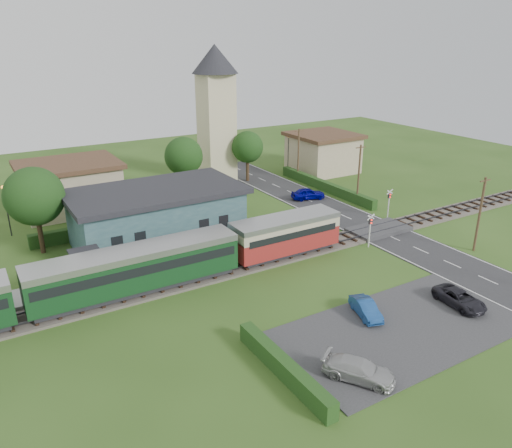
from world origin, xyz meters
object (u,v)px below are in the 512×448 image
car_park_silver (359,370)px  car_park_dark (460,298)px  equipment_hut (87,266)px  crossing_signal_far (389,200)px  crossing_signal_near (370,226)px  station_building (157,215)px  church_tower (216,103)px  house_east (323,152)px  car_on_road (308,194)px  train (94,278)px  house_west (70,186)px  pedestrian_near (249,235)px  pedestrian_far (111,263)px  car_park_blue (366,308)px

car_park_silver → car_park_dark: bearing=-21.9°
equipment_hut → crossing_signal_far: size_ratio=0.78×
equipment_hut → crossing_signal_near: 25.04m
station_building → church_tower: (15.00, 17.01, 7.53)m
house_east → equipment_hut: bearing=-153.7°
house_east → car_on_road: bearing=-135.1°
equipment_hut → car_on_road: size_ratio=0.63×
train → house_west: bearing=82.0°
crossing_signal_far → car_park_dark: (-9.10, -16.36, -1.49)m
crossing_signal_near → station_building: bearing=145.2°
crossing_signal_far → pedestrian_near: 16.83m
car_on_road → pedestrian_far: (-26.17, -8.59, 0.68)m
house_east → car_park_silver: bearing=-125.5°
car_park_blue → car_park_dark: 7.29m
car_park_silver → car_on_road: bearing=24.6°
car_park_blue → pedestrian_far: 20.37m
church_tower → pedestrian_far: (-21.02, -22.41, -8.81)m
house_west → car_park_blue: size_ratio=3.16×
car_park_dark → church_tower: bearing=94.6°
crossing_signal_near → pedestrian_far: crossing_signal_near is taller
church_tower → station_building: bearing=-131.4°
church_tower → car_park_blue: size_ratio=5.14×
train → church_tower: church_tower is taller
crossing_signal_far → car_park_blue: size_ratio=0.96×
station_building → car_park_silver: (2.50, -25.49, -2.00)m
crossing_signal_near → crossing_signal_far: size_ratio=1.00×
house_west → crossing_signal_near: bearing=-49.9°
train → car_park_blue: train is taller
crossing_signal_near → car_on_road: bearing=75.6°
car_park_silver → car_park_blue: bearing=10.5°
car_on_road → pedestrian_near: bearing=139.2°
church_tower → car_on_road: 17.53m
crossing_signal_near → car_park_dark: crossing_signal_near is taller
car_park_dark → pedestrian_near: pedestrian_near is taller
pedestrian_near → house_west: bearing=-59.1°
house_east → car_park_dark: size_ratio=2.14×
crossing_signal_near → house_west: bearing=130.1°
train → house_west: size_ratio=4.00×
train → car_park_dark: size_ratio=10.53×
equipment_hut → car_on_road: equipment_hut is taller
pedestrian_near → equipment_hut: bearing=0.7°
crossing_signal_near → pedestrian_near: size_ratio=2.22×
train → church_tower: size_ratio=2.45×
crossing_signal_far → car_park_silver: (-21.10, -18.89, -1.45)m
car_on_road → car_park_silver: size_ratio=0.96×
church_tower → crossing_signal_far: 26.39m
car_on_road → pedestrian_near: 15.93m
train → car_park_blue: size_ratio=12.62×
station_building → crossing_signal_far: 24.51m
church_tower → car_park_silver: (-12.50, -42.50, -9.53)m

